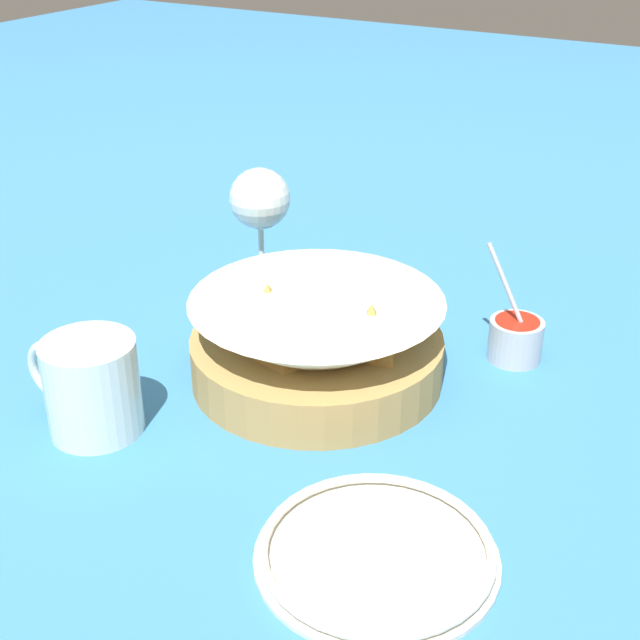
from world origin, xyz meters
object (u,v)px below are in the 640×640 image
at_px(wine_glass, 260,203).
at_px(beer_mug, 92,390).
at_px(side_plate, 377,552).
at_px(sauce_cup, 516,337).
at_px(food_basket, 320,345).

relative_size(wine_glass, beer_mug, 1.23).
distance_m(beer_mug, side_plate, 0.31).
xyz_separation_m(sauce_cup, beer_mug, (0.30, 0.33, 0.02)).
bearing_deg(side_plate, sauce_cup, -87.84).
height_order(sauce_cup, wine_glass, wine_glass).
relative_size(food_basket, side_plate, 1.36).
height_order(sauce_cup, beer_mug, sauce_cup).
bearing_deg(food_basket, beer_mug, 53.28).
height_order(wine_glass, beer_mug, wine_glass).
relative_size(sauce_cup, side_plate, 0.67).
xyz_separation_m(food_basket, wine_glass, (0.17, -0.15, 0.07)).
distance_m(wine_glass, beer_mug, 0.35).
bearing_deg(wine_glass, beer_mug, 96.06).
bearing_deg(beer_mug, sauce_cup, -132.31).
distance_m(wine_glass, side_plate, 0.51).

